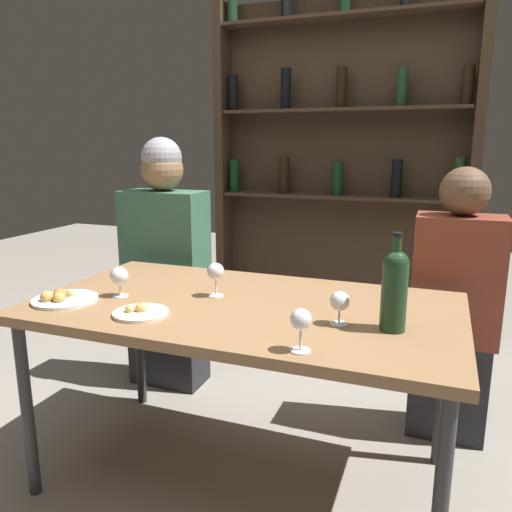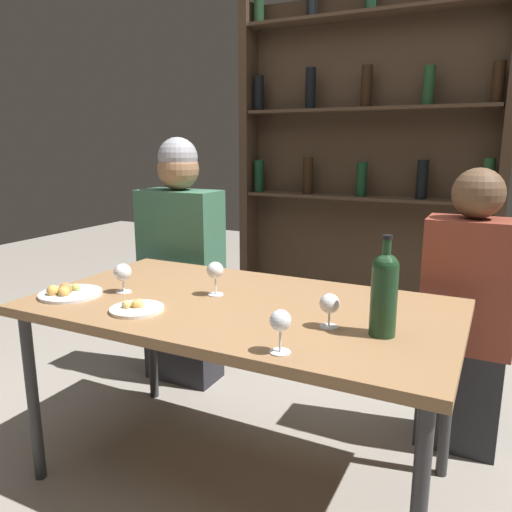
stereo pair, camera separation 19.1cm
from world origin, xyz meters
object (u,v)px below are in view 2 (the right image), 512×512
Objects in this scene: wine_glass_1 at (123,273)px; food_plate_1 at (68,293)px; wine_glass_2 at (330,305)px; seated_person_left at (181,266)px; wine_glass_0 at (215,272)px; seated_person_right at (466,320)px; wine_bottle at (384,291)px; food_plate_0 at (136,308)px; wine_glass_3 at (280,322)px.

wine_glass_1 is 0.22m from food_plate_1.
wine_glass_2 is 1.30m from seated_person_left.
wine_glass_0 is 1.08m from seated_person_right.
wine_bottle is 0.26× the size of seated_person_right.
wine_glass_1 is at bearing -72.50° from seated_person_left.
wine_bottle is 1.44m from seated_person_left.
seated_person_right is (0.87, 0.58, -0.25)m from wine_glass_0.
wine_glass_2 is 0.59× the size of food_plate_0.
wine_glass_3 is 0.53× the size of food_plate_1.
wine_glass_2 is at bearing -0.55° from wine_glass_1.
wine_glass_1 is 0.84m from wine_glass_2.
wine_bottle is 2.67× the size of wine_glass_1.
wine_bottle reaches higher than wine_glass_2.
wine_bottle is 0.35m from wine_glass_3.
wine_glass_0 is 0.52m from wine_glass_2.
wine_glass_3 is (0.78, -0.26, 0.01)m from wine_glass_1.
wine_glass_0 is 0.83m from seated_person_left.
wine_glass_0 is at bearing -146.06° from seated_person_right.
wine_glass_1 is at bearing 38.97° from food_plate_1.
wine_glass_1 reaches higher than wine_glass_2.
seated_person_left is (-0.23, 0.71, -0.15)m from wine_glass_1.
seated_person_right reaches higher than food_plate_1.
seated_person_right reaches higher than wine_glass_1.
food_plate_0 is (-0.65, -0.14, -0.06)m from wine_glass_2.
wine_glass_0 is 0.70× the size of food_plate_0.
food_plate_0 is 0.96m from seated_person_left.
wine_glass_1 is 0.09× the size of seated_person_left.
seated_person_right is at bearing 33.94° from wine_glass_0.
food_plate_1 is 0.85m from seated_person_left.
seated_person_right reaches higher than wine_glass_3.
seated_person_right is (0.37, 0.72, -0.23)m from wine_glass_2.
wine_glass_1 is 1.42m from seated_person_right.
wine_glass_2 is at bearing 6.94° from food_plate_1.
wine_glass_1 is at bearing 161.76° from wine_glass_3.
food_plate_1 is (-0.50, -0.26, -0.08)m from wine_glass_0.
wine_glass_3 reaches higher than food_plate_0.
wine_bottle is 1.64× the size of food_plate_0.
food_plate_1 is at bearing -148.38° from seated_person_right.
seated_person_right is (1.02, 0.87, -0.16)m from food_plate_0.
food_plate_1 is at bearing -173.06° from wine_glass_2.
wine_glass_3 is at bearing -130.92° from wine_bottle.
wine_glass_0 is 0.10× the size of seated_person_left.
wine_bottle is at bearing 0.09° from wine_glass_1.
food_plate_0 is 0.14× the size of seated_person_left.
wine_glass_0 reaches higher than wine_glass_3.
seated_person_right is (1.44, 0.00, -0.08)m from seated_person_left.
food_plate_0 is at bearing -3.40° from food_plate_1.
food_plate_1 is 0.18× the size of seated_person_left.
wine_glass_0 is 0.37m from wine_glass_1.
wine_glass_1 is 1.04× the size of wine_glass_2.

